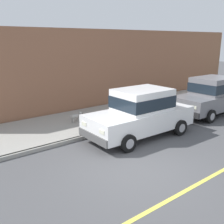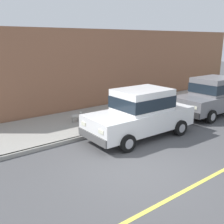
# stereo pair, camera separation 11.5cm
# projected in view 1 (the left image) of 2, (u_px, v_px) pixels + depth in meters

# --- Properties ---
(ground_plane) EXTENTS (80.00, 80.00, 0.00)m
(ground_plane) POSITION_uv_depth(u_px,v_px,m) (137.00, 170.00, 7.98)
(ground_plane) COLOR #4C4C4F
(curb) EXTENTS (0.16, 64.00, 0.14)m
(curb) POSITION_uv_depth(u_px,v_px,m) (81.00, 138.00, 10.38)
(curb) COLOR gray
(curb) RESTS_ON ground
(sidewalk) EXTENTS (3.60, 64.00, 0.14)m
(sidewalk) POSITION_uv_depth(u_px,v_px,m) (59.00, 127.00, 11.74)
(sidewalk) COLOR #99968E
(sidewalk) RESTS_ON ground
(lane_centre_line) EXTENTS (0.12, 57.60, 0.01)m
(lane_centre_line) POSITION_uv_depth(u_px,v_px,m) (181.00, 193.00, 6.77)
(lane_centre_line) COLOR #E0D64C
(lane_centre_line) RESTS_ON ground
(car_white_sedan) EXTENTS (2.10, 4.63, 1.92)m
(car_white_sedan) POSITION_uv_depth(u_px,v_px,m) (141.00, 112.00, 10.56)
(car_white_sedan) COLOR white
(car_white_sedan) RESTS_ON ground
(car_grey_sedan) EXTENTS (2.06, 4.61, 1.92)m
(car_grey_sedan) POSITION_uv_depth(u_px,v_px,m) (212.00, 95.00, 13.78)
(car_grey_sedan) COLOR slate
(car_grey_sedan) RESTS_ON ground
(dog_grey) EXTENTS (0.20, 0.75, 0.49)m
(dog_grey) POSITION_uv_depth(u_px,v_px,m) (76.00, 116.00, 12.13)
(dog_grey) COLOR #999691
(dog_grey) RESTS_ON sidewalk
(building_facade) EXTENTS (0.50, 20.00, 4.33)m
(building_facade) POSITION_uv_depth(u_px,v_px,m) (127.00, 67.00, 16.28)
(building_facade) COLOR #8C5B42
(building_facade) RESTS_ON ground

